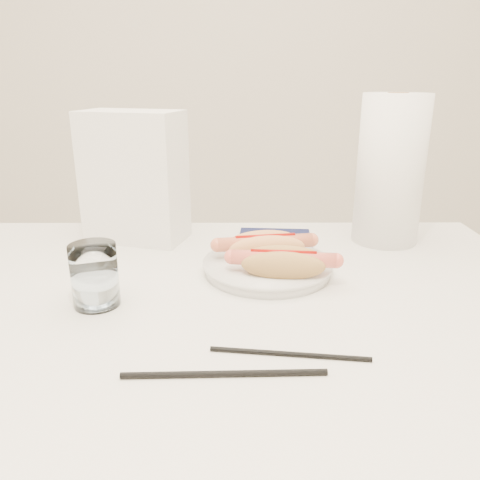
{
  "coord_description": "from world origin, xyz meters",
  "views": [
    {
      "loc": [
        0.06,
        -0.71,
        1.09
      ],
      "look_at": [
        0.06,
        0.07,
        0.82
      ],
      "focal_mm": 35.75,
      "sensor_mm": 36.0,
      "label": 1
    }
  ],
  "objects_px": {
    "plate": "(267,268)",
    "napkin_box": "(134,177)",
    "hotdog_left": "(265,246)",
    "paper_towel_roll": "(390,170)",
    "water_glass": "(95,275)",
    "table": "(205,326)",
    "hotdog_right": "(283,263)"
  },
  "relations": [
    {
      "from": "hotdog_left",
      "to": "hotdog_right",
      "type": "height_order",
      "value": "same"
    },
    {
      "from": "napkin_box",
      "to": "hotdog_left",
      "type": "bearing_deg",
      "value": -15.82
    },
    {
      "from": "table",
      "to": "hotdog_right",
      "type": "height_order",
      "value": "hotdog_right"
    },
    {
      "from": "hotdog_left",
      "to": "hotdog_right",
      "type": "xyz_separation_m",
      "value": [
        0.03,
        -0.08,
        -0.0
      ]
    },
    {
      "from": "napkin_box",
      "to": "hotdog_right",
      "type": "bearing_deg",
      "value": -24.06
    },
    {
      "from": "hotdog_left",
      "to": "napkin_box",
      "type": "relative_size",
      "value": 0.66
    },
    {
      "from": "table",
      "to": "paper_towel_roll",
      "type": "bearing_deg",
      "value": 35.85
    },
    {
      "from": "paper_towel_roll",
      "to": "napkin_box",
      "type": "bearing_deg",
      "value": 178.36
    },
    {
      "from": "table",
      "to": "water_glass",
      "type": "xyz_separation_m",
      "value": [
        -0.17,
        -0.04,
        0.11
      ]
    },
    {
      "from": "hotdog_left",
      "to": "paper_towel_roll",
      "type": "bearing_deg",
      "value": 20.83
    },
    {
      "from": "hotdog_left",
      "to": "napkin_box",
      "type": "bearing_deg",
      "value": 139.06
    },
    {
      "from": "napkin_box",
      "to": "paper_towel_roll",
      "type": "height_order",
      "value": "paper_towel_roll"
    },
    {
      "from": "hotdog_left",
      "to": "water_glass",
      "type": "height_order",
      "value": "water_glass"
    },
    {
      "from": "water_glass",
      "to": "hotdog_right",
      "type": "bearing_deg",
      "value": 13.54
    },
    {
      "from": "hotdog_right",
      "to": "napkin_box",
      "type": "distance_m",
      "value": 0.4
    },
    {
      "from": "water_glass",
      "to": "hotdog_left",
      "type": "bearing_deg",
      "value": 29.45
    },
    {
      "from": "table",
      "to": "hotdog_left",
      "type": "distance_m",
      "value": 0.19
    },
    {
      "from": "table",
      "to": "napkin_box",
      "type": "bearing_deg",
      "value": 119.97
    },
    {
      "from": "plate",
      "to": "water_glass",
      "type": "bearing_deg",
      "value": -155.26
    },
    {
      "from": "plate",
      "to": "napkin_box",
      "type": "height_order",
      "value": "napkin_box"
    },
    {
      "from": "plate",
      "to": "hotdog_left",
      "type": "xyz_separation_m",
      "value": [
        -0.0,
        0.03,
        0.03
      ]
    },
    {
      "from": "water_glass",
      "to": "paper_towel_roll",
      "type": "relative_size",
      "value": 0.32
    },
    {
      "from": "hotdog_right",
      "to": "napkin_box",
      "type": "relative_size",
      "value": 0.65
    },
    {
      "from": "table",
      "to": "napkin_box",
      "type": "relative_size",
      "value": 4.39
    },
    {
      "from": "napkin_box",
      "to": "paper_towel_roll",
      "type": "xyz_separation_m",
      "value": [
        0.54,
        -0.02,
        0.02
      ]
    },
    {
      "from": "plate",
      "to": "hotdog_right",
      "type": "xyz_separation_m",
      "value": [
        0.02,
        -0.05,
        0.03
      ]
    },
    {
      "from": "hotdog_left",
      "to": "paper_towel_roll",
      "type": "height_order",
      "value": "paper_towel_roll"
    },
    {
      "from": "table",
      "to": "hotdog_left",
      "type": "xyz_separation_m",
      "value": [
        0.11,
        0.12,
        0.1
      ]
    },
    {
      "from": "plate",
      "to": "paper_towel_roll",
      "type": "bearing_deg",
      "value": 34.27
    },
    {
      "from": "plate",
      "to": "napkin_box",
      "type": "xyz_separation_m",
      "value": [
        -0.27,
        0.19,
        0.13
      ]
    },
    {
      "from": "plate",
      "to": "table",
      "type": "bearing_deg",
      "value": -140.55
    },
    {
      "from": "napkin_box",
      "to": "table",
      "type": "bearing_deg",
      "value": -43.89
    }
  ]
}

